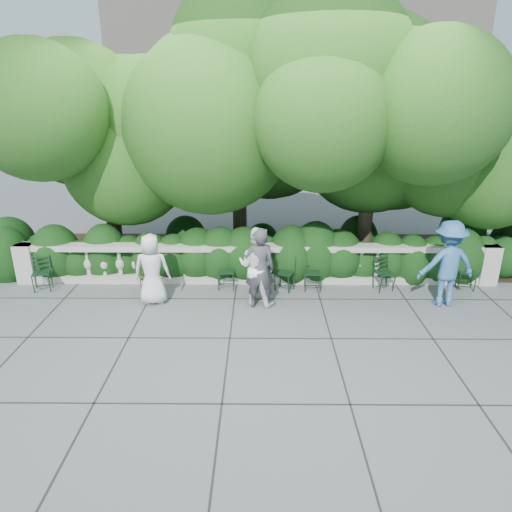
{
  "coord_description": "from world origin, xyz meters",
  "views": [
    {
      "loc": [
        0.08,
        -8.87,
        4.6
      ],
      "look_at": [
        0.0,
        1.0,
        1.0
      ],
      "focal_mm": 32.0,
      "sensor_mm": 36.0,
      "label": 1
    }
  ],
  "objects_px": {
    "chair_d": "(312,292)",
    "person_older_blue": "(447,264)",
    "chair_e": "(386,292)",
    "chair_a": "(43,292)",
    "chair_f": "(465,291)",
    "person_casual_man": "(257,266)",
    "person_businessman": "(152,269)",
    "chair_b": "(226,291)",
    "chair_weathered": "(154,299)",
    "chair_c": "(282,292)",
    "person_woman_grey": "(260,269)"
  },
  "relations": [
    {
      "from": "chair_d",
      "to": "person_businessman",
      "type": "height_order",
      "value": "person_businessman"
    },
    {
      "from": "person_businessman",
      "to": "person_older_blue",
      "type": "relative_size",
      "value": 0.83
    },
    {
      "from": "chair_c",
      "to": "person_older_blue",
      "type": "distance_m",
      "value": 3.79
    },
    {
      "from": "person_casual_man",
      "to": "person_older_blue",
      "type": "bearing_deg",
      "value": -159.59
    },
    {
      "from": "chair_d",
      "to": "person_casual_man",
      "type": "distance_m",
      "value": 1.72
    },
    {
      "from": "chair_weathered",
      "to": "chair_d",
      "type": "bearing_deg",
      "value": -29.66
    },
    {
      "from": "chair_d",
      "to": "person_casual_man",
      "type": "bearing_deg",
      "value": -154.62
    },
    {
      "from": "chair_d",
      "to": "person_businessman",
      "type": "bearing_deg",
      "value": -169.2
    },
    {
      "from": "chair_a",
      "to": "chair_weathered",
      "type": "bearing_deg",
      "value": -21.54
    },
    {
      "from": "chair_a",
      "to": "chair_f",
      "type": "relative_size",
      "value": 1.0
    },
    {
      "from": "chair_weathered",
      "to": "person_casual_man",
      "type": "height_order",
      "value": "person_casual_man"
    },
    {
      "from": "chair_b",
      "to": "chair_f",
      "type": "distance_m",
      "value": 5.83
    },
    {
      "from": "chair_d",
      "to": "person_older_blue",
      "type": "relative_size",
      "value": 0.43
    },
    {
      "from": "chair_e",
      "to": "person_older_blue",
      "type": "distance_m",
      "value": 1.6
    },
    {
      "from": "chair_b",
      "to": "chair_d",
      "type": "relative_size",
      "value": 1.0
    },
    {
      "from": "person_woman_grey",
      "to": "person_casual_man",
      "type": "bearing_deg",
      "value": -74.94
    },
    {
      "from": "chair_a",
      "to": "person_casual_man",
      "type": "bearing_deg",
      "value": -20.6
    },
    {
      "from": "chair_c",
      "to": "chair_weathered",
      "type": "distance_m",
      "value": 3.03
    },
    {
      "from": "person_older_blue",
      "to": "chair_c",
      "type": "bearing_deg",
      "value": -16.18
    },
    {
      "from": "chair_e",
      "to": "person_businessman",
      "type": "distance_m",
      "value": 5.57
    },
    {
      "from": "person_businessman",
      "to": "person_woman_grey",
      "type": "xyz_separation_m",
      "value": [
        2.42,
        -0.18,
        0.1
      ]
    },
    {
      "from": "chair_a",
      "to": "person_casual_man",
      "type": "relative_size",
      "value": 0.46
    },
    {
      "from": "chair_c",
      "to": "person_woman_grey",
      "type": "relative_size",
      "value": 0.46
    },
    {
      "from": "chair_f",
      "to": "chair_weathered",
      "type": "xyz_separation_m",
      "value": [
        -7.48,
        -0.49,
        0.0
      ]
    },
    {
      "from": "chair_d",
      "to": "person_older_blue",
      "type": "distance_m",
      "value": 3.1
    },
    {
      "from": "chair_d",
      "to": "chair_f",
      "type": "distance_m",
      "value": 3.73
    },
    {
      "from": "chair_b",
      "to": "chair_e",
      "type": "height_order",
      "value": "same"
    },
    {
      "from": "chair_a",
      "to": "person_woman_grey",
      "type": "height_order",
      "value": "person_woman_grey"
    },
    {
      "from": "chair_b",
      "to": "chair_weathered",
      "type": "relative_size",
      "value": 1.0
    },
    {
      "from": "chair_d",
      "to": "chair_e",
      "type": "height_order",
      "value": "same"
    },
    {
      "from": "chair_d",
      "to": "person_older_blue",
      "type": "bearing_deg",
      "value": -10.22
    },
    {
      "from": "chair_d",
      "to": "person_woman_grey",
      "type": "height_order",
      "value": "person_woman_grey"
    },
    {
      "from": "chair_c",
      "to": "person_casual_man",
      "type": "relative_size",
      "value": 0.46
    },
    {
      "from": "chair_d",
      "to": "chair_weathered",
      "type": "xyz_separation_m",
      "value": [
        -3.75,
        -0.39,
        0.0
      ]
    },
    {
      "from": "chair_d",
      "to": "chair_f",
      "type": "bearing_deg",
      "value": 3.41
    },
    {
      "from": "chair_f",
      "to": "person_woman_grey",
      "type": "height_order",
      "value": "person_woman_grey"
    },
    {
      "from": "chair_a",
      "to": "person_businessman",
      "type": "distance_m",
      "value": 2.98
    },
    {
      "from": "chair_e",
      "to": "person_older_blue",
      "type": "relative_size",
      "value": 0.43
    },
    {
      "from": "person_businessman",
      "to": "person_older_blue",
      "type": "distance_m",
      "value": 6.57
    },
    {
      "from": "chair_weathered",
      "to": "person_businessman",
      "type": "height_order",
      "value": "person_businessman"
    },
    {
      "from": "chair_a",
      "to": "chair_b",
      "type": "distance_m",
      "value": 4.42
    },
    {
      "from": "chair_b",
      "to": "person_casual_man",
      "type": "distance_m",
      "value": 1.35
    },
    {
      "from": "chair_e",
      "to": "person_businessman",
      "type": "relative_size",
      "value": 0.51
    },
    {
      "from": "chair_b",
      "to": "person_older_blue",
      "type": "relative_size",
      "value": 0.43
    },
    {
      "from": "chair_a",
      "to": "chair_d",
      "type": "height_order",
      "value": "same"
    },
    {
      "from": "chair_c",
      "to": "person_older_blue",
      "type": "height_order",
      "value": "person_older_blue"
    },
    {
      "from": "chair_b",
      "to": "chair_d",
      "type": "height_order",
      "value": "same"
    },
    {
      "from": "chair_b",
      "to": "person_casual_man",
      "type": "height_order",
      "value": "person_casual_man"
    },
    {
      "from": "chair_a",
      "to": "person_casual_man",
      "type": "xyz_separation_m",
      "value": [
        5.17,
        -0.52,
        0.9
      ]
    },
    {
      "from": "person_woman_grey",
      "to": "person_older_blue",
      "type": "relative_size",
      "value": 0.93
    }
  ]
}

